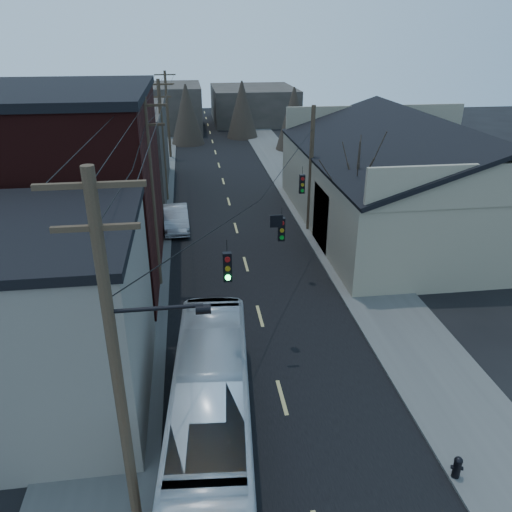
# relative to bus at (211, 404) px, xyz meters

# --- Properties ---
(road_surface) EXTENTS (9.00, 110.00, 0.02)m
(road_surface) POSITION_rel_bus_xyz_m (2.75, 23.71, -1.47)
(road_surface) COLOR black
(road_surface) RESTS_ON ground
(sidewalk_left) EXTENTS (4.00, 110.00, 0.12)m
(sidewalk_left) POSITION_rel_bus_xyz_m (-3.75, 23.71, -1.42)
(sidewalk_left) COLOR #474744
(sidewalk_left) RESTS_ON ground
(sidewalk_right) EXTENTS (4.00, 110.00, 0.12)m
(sidewalk_right) POSITION_rel_bus_xyz_m (9.25, 23.71, -1.42)
(sidewalk_right) COLOR #474744
(sidewalk_right) RESTS_ON ground
(building_clapboard) EXTENTS (8.00, 8.00, 7.00)m
(building_clapboard) POSITION_rel_bus_xyz_m (-6.25, 2.71, 2.02)
(building_clapboard) COLOR #70675D
(building_clapboard) RESTS_ON ground
(building_brick) EXTENTS (10.00, 12.00, 10.00)m
(building_brick) POSITION_rel_bus_xyz_m (-7.25, 13.71, 3.52)
(building_brick) COLOR black
(building_brick) RESTS_ON ground
(building_left_far) EXTENTS (9.00, 14.00, 7.00)m
(building_left_far) POSITION_rel_bus_xyz_m (-6.75, 29.71, 2.02)
(building_left_far) COLOR #2D2924
(building_left_far) RESTS_ON ground
(warehouse) EXTENTS (16.16, 20.60, 7.73)m
(warehouse) POSITION_rel_bus_xyz_m (15.75, 18.71, 1.22)
(warehouse) COLOR gray
(warehouse) RESTS_ON ground
(building_far_left) EXTENTS (10.00, 12.00, 6.00)m
(building_far_left) POSITION_rel_bus_xyz_m (-3.25, 58.71, 1.52)
(building_far_left) COLOR #2D2924
(building_far_left) RESTS_ON ground
(building_far_right) EXTENTS (12.00, 14.00, 5.00)m
(building_far_right) POSITION_rel_bus_xyz_m (9.75, 63.71, 1.02)
(building_far_right) COLOR #2D2924
(building_far_right) RESTS_ON ground
(bare_tree) EXTENTS (0.40, 0.40, 7.20)m
(bare_tree) POSITION_rel_bus_xyz_m (9.25, 13.71, 2.12)
(bare_tree) COLOR black
(bare_tree) RESTS_ON ground
(utility_lines) EXTENTS (11.24, 45.28, 10.50)m
(utility_lines) POSITION_rel_bus_xyz_m (-0.36, 17.85, 3.48)
(utility_lines) COLOR #382B1E
(utility_lines) RESTS_ON ground
(bus) EXTENTS (3.30, 10.77, 2.95)m
(bus) POSITION_rel_bus_xyz_m (0.00, 0.00, 0.00)
(bus) COLOR silver
(bus) RESTS_ON ground
(parked_car) EXTENTS (1.87, 4.83, 1.57)m
(parked_car) POSITION_rel_bus_xyz_m (-1.42, 20.17, -0.69)
(parked_car) COLOR #94959A
(parked_car) RESTS_ON ground
(fire_hydrant) EXTENTS (0.38, 0.27, 0.79)m
(fire_hydrant) POSITION_rel_bus_xyz_m (7.45, -2.77, -0.94)
(fire_hydrant) COLOR black
(fire_hydrant) RESTS_ON sidewalk_right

